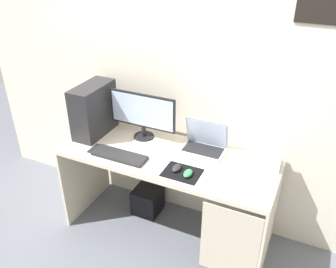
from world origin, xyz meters
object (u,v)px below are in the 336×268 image
at_px(cell_phone, 96,149).
at_px(subwoofer, 148,200).
at_px(mouse_right, 188,173).
at_px(projector, 267,159).
at_px(keyboard, 119,156).
at_px(mouse_left, 177,168).
at_px(laptop, 204,145).
at_px(pc_tower, 94,110).
at_px(monitor, 142,114).

distance_m(cell_phone, subwoofer, 0.78).
bearing_deg(mouse_right, projector, 36.77).
xyz_separation_m(keyboard, mouse_left, (0.46, 0.02, 0.01)).
bearing_deg(laptop, pc_tower, -172.62).
xyz_separation_m(pc_tower, keyboard, (0.37, -0.24, -0.20)).
xyz_separation_m(monitor, projector, (0.99, 0.01, -0.16)).
distance_m(mouse_right, cell_phone, 0.77).
xyz_separation_m(monitor, keyboard, (-0.02, -0.33, -0.20)).
bearing_deg(mouse_right, pc_tower, 165.37).
xyz_separation_m(pc_tower, mouse_left, (0.83, -0.22, -0.19)).
distance_m(monitor, mouse_left, 0.57).
bearing_deg(mouse_left, projector, 29.90).
height_order(monitor, mouse_left, monitor).
height_order(projector, keyboard, projector).
bearing_deg(laptop, subwoofer, -177.39).
relative_size(mouse_left, cell_phone, 0.74).
bearing_deg(projector, mouse_right, -143.23).
relative_size(projector, keyboard, 0.48).
height_order(keyboard, mouse_right, mouse_right).
distance_m(mouse_left, subwoofer, 0.85).
distance_m(laptop, mouse_right, 0.36).
bearing_deg(monitor, laptop, 2.43).
bearing_deg(subwoofer, mouse_right, -33.35).
bearing_deg(subwoofer, laptop, 2.61).
bearing_deg(laptop, keyboard, -146.47).
bearing_deg(cell_phone, mouse_right, -1.30).
xyz_separation_m(laptop, keyboard, (-0.53, -0.35, -0.04)).
bearing_deg(laptop, cell_phone, -155.75).
relative_size(pc_tower, mouse_left, 4.38).
bearing_deg(mouse_right, keyboard, 179.48).
distance_m(monitor, cell_phone, 0.45).
relative_size(laptop, mouse_right, 3.48).
bearing_deg(pc_tower, mouse_left, -14.62).
xyz_separation_m(laptop, mouse_right, (0.02, -0.36, -0.03)).
bearing_deg(projector, cell_phone, -165.14).
distance_m(keyboard, mouse_left, 0.46).
xyz_separation_m(mouse_right, subwoofer, (-0.51, 0.34, -0.67)).
height_order(keyboard, mouse_left, mouse_left).
xyz_separation_m(pc_tower, monitor, (0.39, 0.10, 0.00)).
xyz_separation_m(projector, mouse_right, (-0.46, -0.35, -0.04)).
bearing_deg(monitor, projector, 0.50).
bearing_deg(cell_phone, projector, 14.86).
relative_size(monitor, mouse_left, 5.88).
xyz_separation_m(projector, mouse_left, (-0.56, -0.32, -0.04)).
distance_m(projector, cell_phone, 1.28).
bearing_deg(cell_phone, pc_tower, 123.88).
relative_size(keyboard, subwoofer, 1.79).
relative_size(pc_tower, subwoofer, 1.79).
bearing_deg(monitor, mouse_right, -32.49).
bearing_deg(projector, mouse_left, -150.10).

